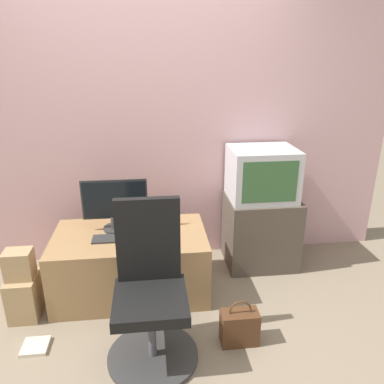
# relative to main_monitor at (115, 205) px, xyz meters

# --- Properties ---
(ground_plane) EXTENTS (12.00, 12.00, 0.00)m
(ground_plane) POSITION_rel_main_monitor_xyz_m (0.24, -0.83, -0.71)
(ground_plane) COLOR #7F705B
(wall_back) EXTENTS (4.40, 0.05, 2.60)m
(wall_back) POSITION_rel_main_monitor_xyz_m (0.24, 0.50, 0.59)
(wall_back) COLOR #CC9EA3
(wall_back) RESTS_ON ground_plane
(desk) EXTENTS (1.17, 0.67, 0.50)m
(desk) POSITION_rel_main_monitor_xyz_m (0.10, -0.11, -0.46)
(desk) COLOR #937047
(desk) RESTS_ON ground_plane
(side_stand) EXTENTS (0.61, 0.48, 0.63)m
(side_stand) POSITION_rel_main_monitor_xyz_m (1.24, 0.20, -0.39)
(side_stand) COLOR #4C4238
(side_stand) RESTS_ON ground_plane
(main_monitor) EXTENTS (0.50, 0.21, 0.41)m
(main_monitor) POSITION_rel_main_monitor_xyz_m (0.00, 0.00, 0.00)
(main_monitor) COLOR #2D2D2D
(main_monitor) RESTS_ON desk
(keyboard) EXTENTS (0.36, 0.13, 0.01)m
(keyboard) POSITION_rel_main_monitor_xyz_m (0.01, -0.17, -0.20)
(keyboard) COLOR #2D2D2D
(keyboard) RESTS_ON desk
(mouse) EXTENTS (0.07, 0.04, 0.03)m
(mouse) POSITION_rel_main_monitor_xyz_m (0.25, -0.17, -0.19)
(mouse) COLOR black
(mouse) RESTS_ON desk
(crt_tv) EXTENTS (0.55, 0.46, 0.44)m
(crt_tv) POSITION_rel_main_monitor_xyz_m (1.22, 0.21, 0.14)
(crt_tv) COLOR #B7B7BC
(crt_tv) RESTS_ON side_stand
(office_chair) EXTENTS (0.57, 0.57, 1.01)m
(office_chair) POSITION_rel_main_monitor_xyz_m (0.25, -0.79, -0.31)
(office_chair) COLOR #333333
(office_chair) RESTS_ON ground_plane
(cardboard_box_lower) EXTENTS (0.20, 0.26, 0.32)m
(cardboard_box_lower) POSITION_rel_main_monitor_xyz_m (-0.66, -0.33, -0.55)
(cardboard_box_lower) COLOR #A3845B
(cardboard_box_lower) RESTS_ON ground_plane
(cardboard_box_upper) EXTENTS (0.19, 0.15, 0.21)m
(cardboard_box_upper) POSITION_rel_main_monitor_xyz_m (-0.66, -0.33, -0.28)
(cardboard_box_upper) COLOR #A3845B
(cardboard_box_upper) RESTS_ON cardboard_box_lower
(handbag) EXTENTS (0.25, 0.13, 0.32)m
(handbag) POSITION_rel_main_monitor_xyz_m (0.82, -0.78, -0.59)
(handbag) COLOR #4C2D19
(handbag) RESTS_ON ground_plane
(book) EXTENTS (0.16, 0.16, 0.02)m
(book) POSITION_rel_main_monitor_xyz_m (-0.51, -0.68, -0.70)
(book) COLOR beige
(book) RESTS_ON ground_plane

